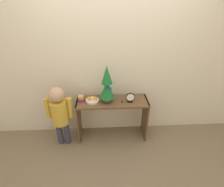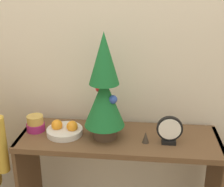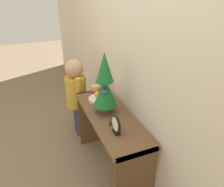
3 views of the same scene
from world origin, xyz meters
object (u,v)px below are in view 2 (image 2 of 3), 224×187
fruit_bowl (65,130)px  desk_clock (169,131)px  singing_bowl (35,124)px  figurine (146,137)px  mini_tree (104,89)px

fruit_bowl → desk_clock: desk_clock is taller
singing_bowl → desk_clock: 0.73m
singing_bowl → desk_clock: bearing=-5.5°
figurine → desk_clock: bearing=0.7°
mini_tree → fruit_bowl: mini_tree is taller
mini_tree → desk_clock: mini_tree is taller
mini_tree → fruit_bowl: bearing=177.8°
singing_bowl → desk_clock: desk_clock is taller
mini_tree → singing_bowl: mini_tree is taller
mini_tree → figurine: mini_tree is taller
fruit_bowl → singing_bowl: size_ratio=1.94×
fruit_bowl → desk_clock: (0.56, -0.04, 0.05)m
singing_bowl → mini_tree: bearing=-5.0°
desk_clock → figurine: size_ratio=2.48×
fruit_bowl → singing_bowl: bearing=171.6°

